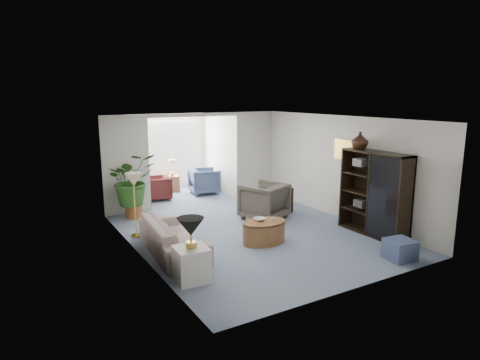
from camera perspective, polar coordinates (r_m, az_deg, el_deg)
floor at (r=9.17m, az=1.91°, el=-7.40°), size 6.00×6.00×0.00m
sunroom_floor at (r=12.69m, az=-8.02°, el=-2.11°), size 2.60×2.60×0.00m
back_pier_left at (r=10.82m, az=-15.29°, el=1.97°), size 1.20×0.12×2.50m
back_pier_right at (r=12.34m, az=1.99°, el=3.52°), size 1.20×0.12×2.50m
back_header at (r=11.33m, az=-6.22°, el=8.83°), size 2.60×0.12×0.10m
window_pane at (r=13.43m, az=-9.95°, el=4.66°), size 2.20×0.02×1.50m
window_blinds at (r=13.40m, az=-9.91°, el=4.65°), size 2.20×0.02×1.50m
framed_picture at (r=10.21m, az=14.07°, el=4.02°), size 0.04×0.50×0.40m
sofa at (r=8.18m, az=-9.20°, el=-7.62°), size 1.02×2.22×0.63m
end_table at (r=6.95m, az=-6.63°, el=-11.37°), size 0.56×0.56×0.57m
table_lamp at (r=6.73m, az=-6.76°, el=-6.38°), size 0.44×0.44×0.30m
floor_lamp at (r=8.97m, az=-14.34°, el=0.07°), size 0.36×0.36×0.28m
coffee_table at (r=8.62m, az=3.30°, el=-7.10°), size 1.09×1.09×0.45m
coffee_bowl at (r=8.59m, az=2.67°, el=-5.38°), size 0.27×0.27×0.06m
coffee_cup at (r=8.54m, az=4.54°, el=-5.41°), size 0.11×0.11×0.09m
wingback_chair at (r=10.15m, az=3.28°, el=-2.91°), size 1.24×1.26×0.89m
side_table_dark at (r=10.81m, az=5.49°, el=-2.72°), size 0.55×0.44×0.64m
entertainment_cabinet at (r=9.38m, az=17.89°, el=-1.78°), size 0.44×1.63×1.81m
cabinet_urn at (r=9.53m, az=16.06°, el=5.23°), size 0.36×0.36×0.38m
ottoman at (r=8.31m, az=21.02°, el=-8.87°), size 0.54×0.54×0.38m
plant_pot at (r=10.64m, az=-14.31°, el=-4.16°), size 0.40×0.40×0.32m
house_plant at (r=10.46m, az=-14.53°, el=0.10°), size 1.16×1.01×1.29m
sunroom_chair_blue at (r=12.79m, az=-4.89°, el=-0.15°), size 0.99×0.97×0.77m
sunroom_chair_maroon at (r=12.25m, az=-11.23°, el=-1.08°), size 0.87×0.85×0.68m
sunroom_table at (r=13.21m, az=-9.22°, el=-0.50°), size 0.46×0.39×0.50m
shelf_clutter at (r=9.30m, az=17.88°, el=-1.44°), size 0.30×1.19×1.06m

